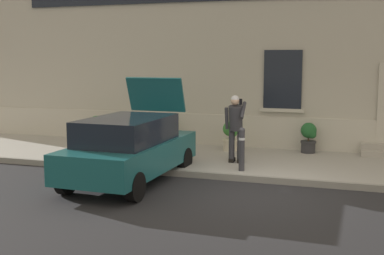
{
  "coord_description": "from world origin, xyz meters",
  "views": [
    {
      "loc": [
        1.99,
        -9.95,
        2.79
      ],
      "look_at": [
        -1.77,
        1.6,
        1.1
      ],
      "focal_mm": 46.18,
      "sensor_mm": 36.0,
      "label": 1
    }
  ],
  "objects_px": {
    "bollard_far_left": "(82,138)",
    "planter_olive": "(164,130)",
    "planter_cream": "(231,135)",
    "planter_charcoal": "(309,137)",
    "bollard_near_person": "(242,147)",
    "hatchback_car_teal": "(130,148)",
    "planter_terracotta": "(97,128)",
    "person_on_phone": "(236,124)"
  },
  "relations": [
    {
      "from": "bollard_near_person",
      "to": "person_on_phone",
      "type": "distance_m",
      "value": 0.98
    },
    {
      "from": "planter_olive",
      "to": "planter_cream",
      "type": "bearing_deg",
      "value": -7.18
    },
    {
      "from": "planter_charcoal",
      "to": "person_on_phone",
      "type": "bearing_deg",
      "value": -129.58
    },
    {
      "from": "bollard_far_left",
      "to": "bollard_near_person",
      "type": "bearing_deg",
      "value": 0.0
    },
    {
      "from": "bollard_far_left",
      "to": "planter_charcoal",
      "type": "bearing_deg",
      "value": 26.67
    },
    {
      "from": "person_on_phone",
      "to": "planter_olive",
      "type": "height_order",
      "value": "person_on_phone"
    },
    {
      "from": "bollard_near_person",
      "to": "planter_terracotta",
      "type": "bearing_deg",
      "value": 154.48
    },
    {
      "from": "hatchback_car_teal",
      "to": "planter_cream",
      "type": "distance_m",
      "value": 4.0
    },
    {
      "from": "planter_cream",
      "to": "planter_olive",
      "type": "bearing_deg",
      "value": 172.82
    },
    {
      "from": "planter_charcoal",
      "to": "bollard_near_person",
      "type": "bearing_deg",
      "value": -115.06
    },
    {
      "from": "bollard_near_person",
      "to": "person_on_phone",
      "type": "height_order",
      "value": "person_on_phone"
    },
    {
      "from": "planter_olive",
      "to": "planter_charcoal",
      "type": "height_order",
      "value": "same"
    },
    {
      "from": "hatchback_car_teal",
      "to": "bollard_near_person",
      "type": "distance_m",
      "value": 2.63
    },
    {
      "from": "hatchback_car_teal",
      "to": "planter_cream",
      "type": "bearing_deg",
      "value": 68.89
    },
    {
      "from": "bollard_near_person",
      "to": "planter_cream",
      "type": "height_order",
      "value": "bollard_near_person"
    },
    {
      "from": "person_on_phone",
      "to": "bollard_far_left",
      "type": "bearing_deg",
      "value": 175.78
    },
    {
      "from": "bollard_far_left",
      "to": "hatchback_car_teal",
      "type": "bearing_deg",
      "value": -32.61
    },
    {
      "from": "planter_terracotta",
      "to": "planter_olive",
      "type": "xyz_separation_m",
      "value": [
        2.18,
        0.23,
        0.0
      ]
    },
    {
      "from": "planter_terracotta",
      "to": "planter_cream",
      "type": "distance_m",
      "value": 4.36
    },
    {
      "from": "person_on_phone",
      "to": "planter_charcoal",
      "type": "xyz_separation_m",
      "value": [
        1.66,
        2.01,
        -0.54
      ]
    },
    {
      "from": "planter_terracotta",
      "to": "person_on_phone",
      "type": "bearing_deg",
      "value": -19.04
    },
    {
      "from": "bollard_near_person",
      "to": "planter_olive",
      "type": "relative_size",
      "value": 1.22
    },
    {
      "from": "bollard_far_left",
      "to": "person_on_phone",
      "type": "xyz_separation_m",
      "value": [
        3.95,
        0.81,
        0.43
      ]
    },
    {
      "from": "hatchback_car_teal",
      "to": "planter_olive",
      "type": "height_order",
      "value": "hatchback_car_teal"
    },
    {
      "from": "hatchback_car_teal",
      "to": "bollard_near_person",
      "type": "xyz_separation_m",
      "value": [
        2.3,
        1.27,
        -0.09
      ]
    },
    {
      "from": "planter_terracotta",
      "to": "planter_olive",
      "type": "height_order",
      "value": "same"
    },
    {
      "from": "planter_cream",
      "to": "planter_charcoal",
      "type": "height_order",
      "value": "same"
    },
    {
      "from": "bollard_far_left",
      "to": "planter_olive",
      "type": "height_order",
      "value": "bollard_far_left"
    },
    {
      "from": "planter_cream",
      "to": "hatchback_car_teal",
      "type": "bearing_deg",
      "value": -111.11
    },
    {
      "from": "hatchback_car_teal",
      "to": "planter_terracotta",
      "type": "height_order",
      "value": "hatchback_car_teal"
    },
    {
      "from": "hatchback_car_teal",
      "to": "planter_terracotta",
      "type": "bearing_deg",
      "value": 127.81
    },
    {
      "from": "bollard_far_left",
      "to": "planter_charcoal",
      "type": "height_order",
      "value": "bollard_far_left"
    },
    {
      "from": "planter_terracotta",
      "to": "planter_charcoal",
      "type": "height_order",
      "value": "same"
    },
    {
      "from": "bollard_near_person",
      "to": "planter_olive",
      "type": "xyz_separation_m",
      "value": [
        -3.05,
        2.73,
        -0.11
      ]
    },
    {
      "from": "hatchback_car_teal",
      "to": "planter_cream",
      "type": "height_order",
      "value": "hatchback_car_teal"
    },
    {
      "from": "planter_olive",
      "to": "person_on_phone",
      "type": "bearing_deg",
      "value": -35.33
    },
    {
      "from": "planter_cream",
      "to": "planter_charcoal",
      "type": "bearing_deg",
      "value": 9.54
    },
    {
      "from": "hatchback_car_teal",
      "to": "bollard_near_person",
      "type": "relative_size",
      "value": 3.93
    },
    {
      "from": "bollard_far_left",
      "to": "planter_terracotta",
      "type": "bearing_deg",
      "value": 110.5
    },
    {
      "from": "planter_charcoal",
      "to": "planter_olive",
      "type": "bearing_deg",
      "value": -178.79
    },
    {
      "from": "bollard_far_left",
      "to": "planter_olive",
      "type": "bearing_deg",
      "value": 65.39
    },
    {
      "from": "planter_olive",
      "to": "planter_cream",
      "type": "relative_size",
      "value": 1.0
    }
  ]
}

